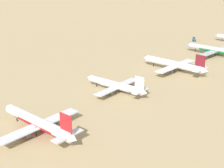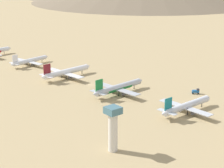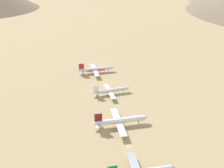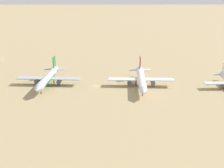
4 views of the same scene
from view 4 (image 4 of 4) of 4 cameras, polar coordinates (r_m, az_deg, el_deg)
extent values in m
plane|color=tan|center=(201.21, -2.90, -0.39)|extent=(1800.00, 1800.00, 0.00)
cylinder|color=#B2B7C1|center=(205.22, -11.74, 1.12)|extent=(44.12, 8.34, 4.63)
cone|color=#B2B7C1|center=(183.37, -13.60, -1.04)|extent=(4.27, 4.85, 4.54)
cone|color=#B2B7C1|center=(227.26, -10.25, 2.84)|extent=(3.75, 4.44, 4.17)
cube|color=#197A38|center=(221.80, -10.58, 3.89)|extent=(6.72, 0.99, 8.53)
cube|color=#A4A8B2|center=(223.71, -10.47, 2.71)|extent=(5.13, 14.91, 0.44)
cube|color=#A4A8B2|center=(207.14, -11.60, 1.05)|extent=(9.59, 41.81, 0.55)
cylinder|color=#4C4C54|center=(204.98, -9.66, 0.49)|extent=(5.34, 3.23, 2.80)
cylinder|color=#4C4C54|center=(208.71, -13.58, 0.55)|extent=(5.34, 3.23, 2.80)
cylinder|color=black|center=(190.79, -12.94, -1.13)|extent=(0.54, 0.54, 4.66)
cylinder|color=black|center=(208.06, -10.64, 0.61)|extent=(0.54, 0.54, 4.66)
cylinder|color=black|center=(209.66, -12.32, 0.64)|extent=(0.54, 0.54, 4.66)
cylinder|color=#197A38|center=(205.32, -11.73, 1.02)|extent=(24.44, 6.68, 4.64)
cylinder|color=white|center=(199.24, 5.41, 0.94)|extent=(45.01, 9.46, 4.72)
cone|color=white|center=(176.12, 5.84, -1.37)|extent=(4.45, 5.03, 4.63)
cone|color=white|center=(222.39, 5.08, 2.75)|extent=(3.91, 4.60, 4.25)
cube|color=maroon|center=(216.68, 5.17, 3.86)|extent=(6.85, 1.16, 8.70)
cube|color=silver|center=(218.68, 5.13, 2.62)|extent=(5.54, 15.26, 0.45)
cube|color=silver|center=(201.26, 5.37, 0.87)|extent=(10.68, 42.69, 0.56)
cylinder|color=#4C4C54|center=(201.40, 7.49, 0.30)|extent=(5.50, 3.40, 2.86)
cylinder|color=#4C4C54|center=(200.52, 3.25, 0.35)|extent=(5.50, 3.40, 2.86)
cylinder|color=black|center=(183.99, 5.67, -1.45)|extent=(0.55, 0.55, 4.75)
cylinder|color=black|center=(203.26, 6.25, 0.42)|extent=(0.55, 0.55, 4.75)
cylinder|color=black|center=(202.88, 4.43, 0.44)|extent=(0.55, 0.55, 4.75)
cone|color=silver|center=(226.08, 19.44, 1.82)|extent=(3.53, 4.06, 3.59)
cube|color=white|center=(221.53, 19.91, 2.71)|extent=(5.74, 1.40, 7.34)
cube|color=silver|center=(223.17, 19.74, 1.69)|extent=(5.57, 12.98, 0.38)
cylinder|color=#4C4C54|center=(206.95, 19.68, -0.26)|extent=(4.77, 3.17, 2.41)
camera|label=1|loc=(358.21, 36.45, 15.01)|focal=50.10mm
camera|label=2|loc=(468.39, -31.55, 19.28)|focal=65.68mm
camera|label=3|loc=(294.36, -36.83, 29.07)|focal=39.69mm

